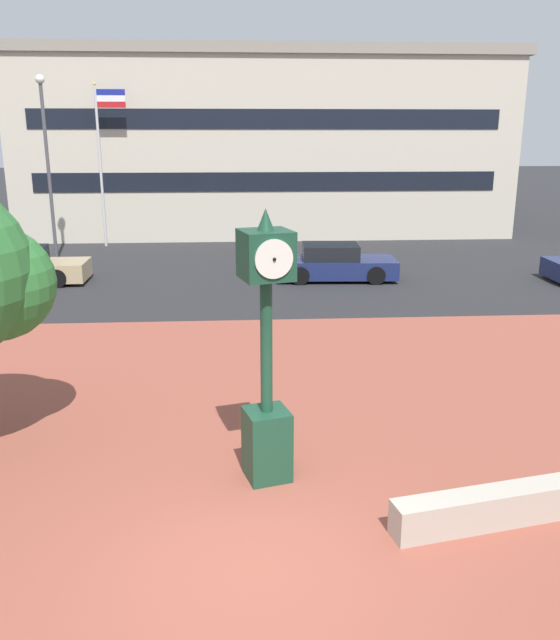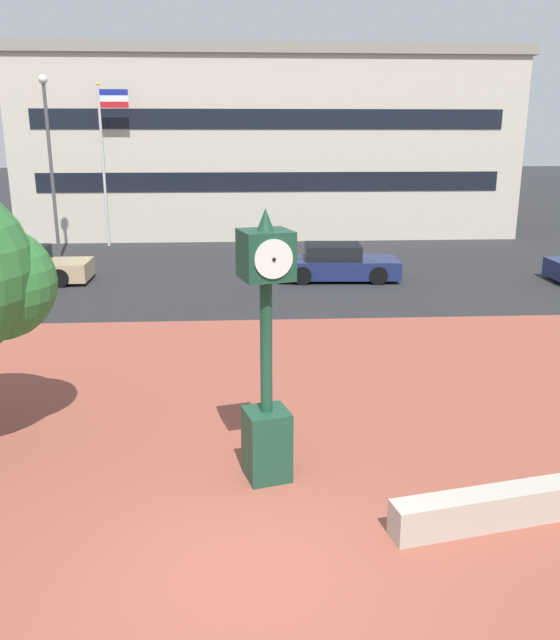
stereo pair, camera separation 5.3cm
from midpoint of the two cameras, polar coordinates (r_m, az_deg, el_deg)
The scene contains 9 objects.
ground_plane at distance 8.55m, azimuth -3.03°, elevation -20.63°, with size 200.00×200.00×0.00m, color #262628.
plaza_brick_paving at distance 11.55m, azimuth -3.30°, elevation -10.24°, with size 44.00×14.99×0.01m, color brown.
planter_wall at distance 9.67m, azimuth 18.69°, elevation -15.05°, with size 3.20×0.40×0.50m, color #ADA393.
street_clock at distance 9.60m, azimuth -1.34°, elevation -3.61°, with size 0.84×0.86×4.10m.
car_street_near at distance 24.85m, azimuth -21.75°, elevation 4.29°, with size 4.57×1.88×1.28m.
car_street_mid at distance 23.79m, azimuth 4.70°, elevation 4.90°, with size 4.37×2.13×1.28m.
flagpole_primary at distance 31.67m, azimuth -15.24°, elevation 13.75°, with size 1.37×0.14×7.27m.
civic_building at distance 39.59m, azimuth -1.65°, elevation 15.14°, with size 25.01×15.62×9.12m.
street_lamp_post at distance 28.84m, azimuth -19.68°, elevation 13.68°, with size 0.36×0.36×7.32m.
Camera 1 is at (-0.05, -6.87, 5.08)m, focal length 36.80 mm.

